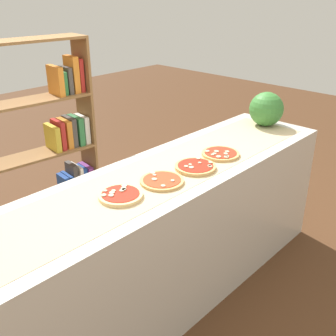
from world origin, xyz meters
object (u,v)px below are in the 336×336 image
Objects in this scene: pizza_mushroom_2 at (195,167)px; pizza_mushroom_3 at (221,154)px; pizza_mushroom_0 at (120,195)px; watermelon at (266,109)px; pizza_mushroom_1 at (162,181)px; bookshelf at (53,157)px.

pizza_mushroom_2 is 1.02× the size of pizza_mushroom_3.
watermelon is (1.54, 0.07, 0.12)m from pizza_mushroom_0.
pizza_mushroom_0 reaches higher than pizza_mushroom_1.
pizza_mushroom_0 is at bearing -177.42° from watermelon.
pizza_mushroom_1 is 1.02× the size of pizza_mushroom_3.
bookshelf is (-0.29, 1.11, -0.17)m from pizza_mushroom_2.
pizza_mushroom_1 is 0.27m from pizza_mushroom_2.
watermelon is 1.65m from bookshelf.
watermelon is (1.00, 0.13, 0.12)m from pizza_mushroom_2.
pizza_mushroom_2 reaches higher than pizza_mushroom_3.
pizza_mushroom_3 is 1.25m from bookshelf.
pizza_mushroom_2 is 0.27m from pizza_mushroom_3.
watermelon reaches higher than pizza_mushroom_1.
pizza_mushroom_3 is (0.27, 0.01, -0.00)m from pizza_mushroom_2.
watermelon reaches higher than pizza_mushroom_0.
pizza_mushroom_0 is 0.81m from pizza_mushroom_3.
pizza_mushroom_3 is (0.81, -0.04, -0.00)m from pizza_mushroom_0.
pizza_mushroom_2 is at bearing -5.96° from pizza_mushroom_0.
watermelon reaches higher than pizza_mushroom_2.
pizza_mushroom_3 reaches higher than pizza_mushroom_1.
watermelon is at bearing 4.84° from pizza_mushroom_1.
pizza_mushroom_0 is at bearing 174.04° from pizza_mushroom_2.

